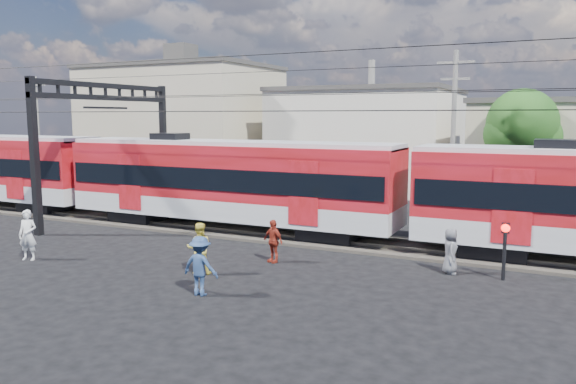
{
  "coord_description": "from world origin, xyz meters",
  "views": [
    {
      "loc": [
        10.71,
        -13.9,
        5.29
      ],
      "look_at": [
        1.65,
        5.0,
        2.44
      ],
      "focal_mm": 35.0,
      "sensor_mm": 36.0,
      "label": 1
    }
  ],
  "objects_px": {
    "commuter_train": "(231,180)",
    "pedestrian_a": "(28,235)",
    "pedestrian_c": "(200,266)",
    "crossing_signal": "(505,241)"
  },
  "relations": [
    {
      "from": "commuter_train",
      "to": "pedestrian_a",
      "type": "height_order",
      "value": "commuter_train"
    },
    {
      "from": "pedestrian_a",
      "to": "pedestrian_c",
      "type": "distance_m",
      "value": 8.14
    },
    {
      "from": "commuter_train",
      "to": "crossing_signal",
      "type": "relative_size",
      "value": 26.55
    },
    {
      "from": "commuter_train",
      "to": "pedestrian_c",
      "type": "distance_m",
      "value": 9.51
    },
    {
      "from": "pedestrian_a",
      "to": "pedestrian_c",
      "type": "bearing_deg",
      "value": -23.97
    },
    {
      "from": "commuter_train",
      "to": "crossing_signal",
      "type": "xyz_separation_m",
      "value": [
        12.04,
        -2.95,
        -1.09
      ]
    },
    {
      "from": "pedestrian_a",
      "to": "crossing_signal",
      "type": "height_order",
      "value": "crossing_signal"
    },
    {
      "from": "pedestrian_a",
      "to": "crossing_signal",
      "type": "relative_size",
      "value": 0.99
    },
    {
      "from": "commuter_train",
      "to": "pedestrian_a",
      "type": "relative_size",
      "value": 26.86
    },
    {
      "from": "commuter_train",
      "to": "pedestrian_a",
      "type": "xyz_separation_m",
      "value": [
        -4.05,
        -7.77,
        -1.47
      ]
    }
  ]
}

